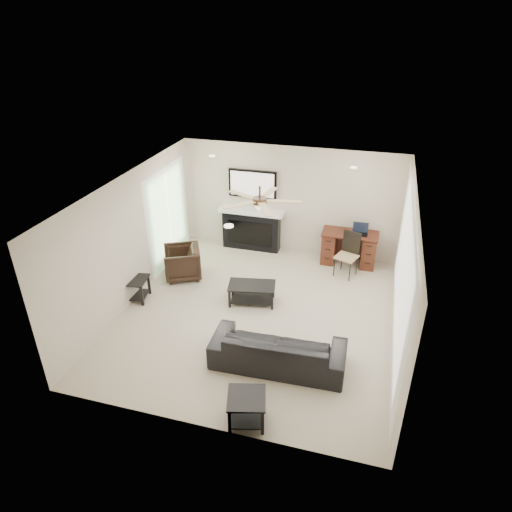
# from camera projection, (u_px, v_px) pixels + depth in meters

# --- Properties ---
(room_shell) EXTENTS (5.50, 5.54, 2.52)m
(room_shell) POSITION_uv_depth(u_px,v_px,m) (270.00, 233.00, 7.84)
(room_shell) COLOR beige
(room_shell) RESTS_ON ground
(sofa) EXTENTS (2.16, 0.90, 0.62)m
(sofa) POSITION_uv_depth(u_px,v_px,m) (278.00, 349.00, 7.25)
(sofa) COLOR black
(sofa) RESTS_ON ground
(armchair) EXTENTS (1.00, 0.99, 0.68)m
(armchair) POSITION_uv_depth(u_px,v_px,m) (182.00, 262.00, 9.68)
(armchair) COLOR black
(armchair) RESTS_ON ground
(coffee_table) EXTENTS (0.98, 0.66, 0.40)m
(coffee_table) POSITION_uv_depth(u_px,v_px,m) (252.00, 294.00, 8.87)
(coffee_table) COLOR black
(coffee_table) RESTS_ON ground
(end_table_near) EXTENTS (0.63, 0.63, 0.45)m
(end_table_near) POSITION_uv_depth(u_px,v_px,m) (247.00, 409.00, 6.27)
(end_table_near) COLOR black
(end_table_near) RESTS_ON ground
(end_table_left) EXTENTS (0.57, 0.57, 0.45)m
(end_table_left) POSITION_uv_depth(u_px,v_px,m) (135.00, 289.00, 8.97)
(end_table_left) COLOR black
(end_table_left) RESTS_ON ground
(fireplace_unit) EXTENTS (1.52, 0.34, 1.91)m
(fireplace_unit) POSITION_uv_depth(u_px,v_px,m) (251.00, 211.00, 10.56)
(fireplace_unit) COLOR black
(fireplace_unit) RESTS_ON ground
(desk) EXTENTS (1.22, 0.56, 0.76)m
(desk) POSITION_uv_depth(u_px,v_px,m) (349.00, 248.00, 10.17)
(desk) COLOR #371D0D
(desk) RESTS_ON ground
(desk_chair) EXTENTS (0.54, 0.56, 0.97)m
(desk_chair) POSITION_uv_depth(u_px,v_px,m) (347.00, 255.00, 9.65)
(desk_chair) COLOR black
(desk_chair) RESTS_ON ground
(laptop) EXTENTS (0.33, 0.24, 0.23)m
(laptop) POSITION_uv_depth(u_px,v_px,m) (360.00, 230.00, 9.87)
(laptop) COLOR black
(laptop) RESTS_ON desk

